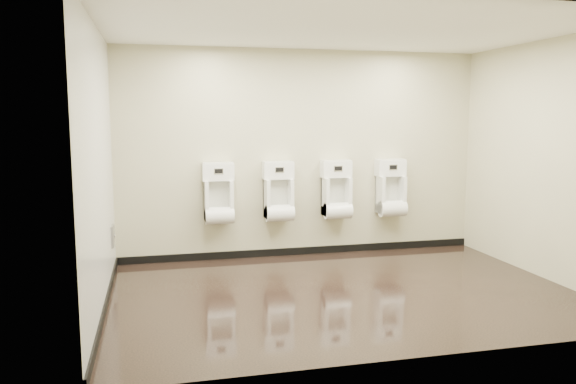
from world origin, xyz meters
The scene contains 14 objects.
ground centered at (0.00, 0.00, 0.00)m, with size 5.00×3.50×0.00m, color black.
ceiling centered at (0.00, 0.00, 2.80)m, with size 5.00×3.50×0.00m, color white.
back_wall centered at (0.00, 1.75, 1.40)m, with size 5.00×0.02×2.80m, color #BAB68D.
front_wall centered at (0.00, -1.75, 1.40)m, with size 5.00×0.02×2.80m, color #BAB68D.
left_wall centered at (-2.50, 0.00, 1.40)m, with size 0.02×3.50×2.80m, color #BAB68D.
right_wall centered at (2.50, 0.00, 1.40)m, with size 0.02×3.50×2.80m, color #BAB68D.
tile_overlay_left centered at (-2.50, 0.00, 1.40)m, with size 0.01×3.50×2.80m, color white.
skirting_back centered at (0.00, 1.74, 0.05)m, with size 5.00×0.02×0.10m, color black.
skirting_left centered at (-2.49, 0.00, 0.05)m, with size 0.02×3.50×0.10m, color black.
access_panel centered at (-2.48, 1.20, 0.50)m, with size 0.04×0.25×0.25m.
urinal_0 centered at (-1.17, 1.61, 0.85)m, with size 0.42×0.32×0.78m.
urinal_1 centered at (-0.37, 1.61, 0.85)m, with size 0.42×0.32×0.78m.
urinal_2 centered at (0.45, 1.61, 0.85)m, with size 0.42×0.32×0.78m.
urinal_3 centered at (1.25, 1.61, 0.85)m, with size 0.42×0.32×0.78m.
Camera 1 is at (-1.97, -5.64, 1.91)m, focal length 35.00 mm.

